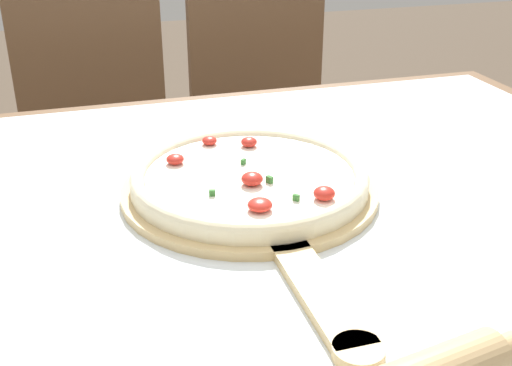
# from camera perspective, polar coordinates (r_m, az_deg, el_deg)

# --- Properties ---
(dining_table) EXTENTS (1.30, 1.05, 0.74)m
(dining_table) POSITION_cam_1_polar(r_m,az_deg,el_deg) (0.91, 2.04, -7.90)
(dining_table) COLOR brown
(dining_table) RESTS_ON ground_plane
(towel_cloth) EXTENTS (1.22, 0.97, 0.00)m
(towel_cloth) POSITION_cam_1_polar(r_m,az_deg,el_deg) (0.85, 2.14, -2.35)
(towel_cloth) COLOR silver
(towel_cloth) RESTS_ON dining_table
(pizza_peel) EXTENTS (0.35, 0.55, 0.01)m
(pizza_peel) POSITION_cam_1_polar(r_m,az_deg,el_deg) (0.87, -0.13, -1.24)
(pizza_peel) COLOR tan
(pizza_peel) RESTS_ON towel_cloth
(pizza) EXTENTS (0.33, 0.33, 0.04)m
(pizza) POSITION_cam_1_polar(r_m,az_deg,el_deg) (0.88, -0.57, 0.50)
(pizza) COLOR beige
(pizza) RESTS_ON pizza_peel
(chair_left) EXTENTS (0.41, 0.41, 0.91)m
(chair_left) POSITION_cam_1_polar(r_m,az_deg,el_deg) (1.71, -13.83, 3.73)
(chair_left) COLOR brown
(chair_left) RESTS_ON ground_plane
(chair_right) EXTENTS (0.40, 0.40, 0.91)m
(chair_right) POSITION_cam_1_polar(r_m,az_deg,el_deg) (1.78, 0.88, 5.40)
(chair_right) COLOR brown
(chair_right) RESTS_ON ground_plane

